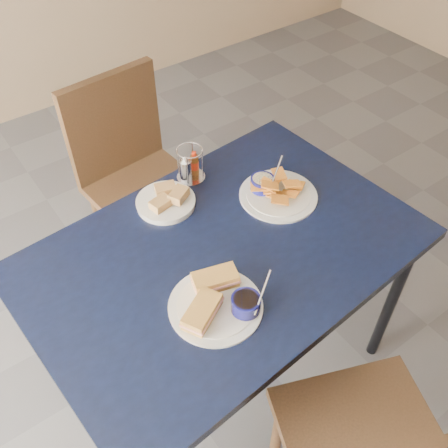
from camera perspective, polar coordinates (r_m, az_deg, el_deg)
ground at (r=2.31m, az=4.38°, el=-15.31°), size 6.00×6.00×0.00m
dining_table at (r=1.73m, az=-0.03°, el=-4.19°), size 1.38×0.98×0.75m
chair_far at (r=2.35m, az=-10.31°, el=6.63°), size 0.49×0.48×0.97m
sandwich_plate at (r=1.52m, az=-0.68°, el=-8.73°), size 0.31×0.29×0.12m
plantain_plate at (r=1.87m, az=5.67°, el=3.82°), size 0.29×0.29×0.12m
bread_basket at (r=1.83m, az=-6.57°, el=2.65°), size 0.21×0.21×0.07m
condiment_caddy at (r=1.92m, az=-4.00°, el=6.58°), size 0.11×0.11×0.14m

